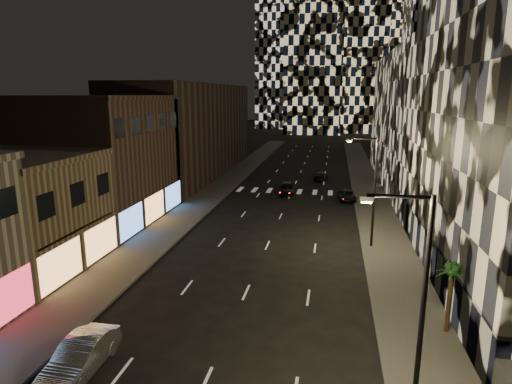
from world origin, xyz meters
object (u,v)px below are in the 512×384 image
at_px(streetlight_near, 417,297).
at_px(streetlight_far, 372,185).
at_px(car_silver_parked, 81,357).
at_px(palm_tree, 452,275).
at_px(car_dark_midlane, 287,188).
at_px(car_dark_rightlane, 347,196).
at_px(car_dark_oncoming, 321,176).

bearing_deg(streetlight_near, streetlight_far, 90.00).
bearing_deg(car_silver_parked, palm_tree, 19.75).
bearing_deg(car_dark_midlane, palm_tree, -69.57).
relative_size(streetlight_near, palm_tree, 2.33).
distance_m(car_silver_parked, palm_tree, 18.64).
height_order(streetlight_far, palm_tree, streetlight_far).
bearing_deg(car_dark_rightlane, car_dark_midlane, 160.60).
xyz_separation_m(car_dark_oncoming, palm_tree, (8.00, -41.28, 2.71)).
distance_m(streetlight_far, car_dark_midlane, 20.77).
xyz_separation_m(car_silver_parked, car_dark_midlane, (5.30, 37.52, -0.00)).
xyz_separation_m(car_dark_oncoming, car_dark_rightlane, (3.50, -12.11, -0.04)).
distance_m(streetlight_far, car_dark_rightlane, 17.07).
height_order(car_dark_oncoming, palm_tree, palm_tree).
height_order(streetlight_far, car_dark_oncoming, streetlight_far).
relative_size(car_silver_parked, car_dark_rightlane, 1.14).
xyz_separation_m(streetlight_near, car_dark_midlane, (-8.85, 38.22, -4.57)).
height_order(car_dark_midlane, car_dark_oncoming, car_dark_midlane).
distance_m(streetlight_near, palm_tree, 8.08).
distance_m(streetlight_far, car_dark_oncoming, 29.24).
bearing_deg(car_dark_midlane, streetlight_far, -64.78).
height_order(car_dark_oncoming, car_dark_rightlane, car_dark_oncoming).
xyz_separation_m(streetlight_far, car_silver_parked, (-14.15, -19.30, -4.57)).
bearing_deg(car_silver_parked, car_dark_midlane, 81.22).
height_order(streetlight_near, car_dark_oncoming, streetlight_near).
distance_m(streetlight_near, car_silver_parked, 14.89).
relative_size(streetlight_far, car_silver_parked, 1.89).
relative_size(car_silver_parked, car_dark_oncoming, 1.11).
bearing_deg(streetlight_far, car_silver_parked, -126.26).
height_order(streetlight_near, car_silver_parked, streetlight_near).
xyz_separation_m(car_silver_parked, car_dark_rightlane, (12.80, 35.63, -0.20)).
bearing_deg(car_silver_parked, car_dark_rightlane, 69.50).
bearing_deg(car_dark_midlane, car_silver_parked, -98.74).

